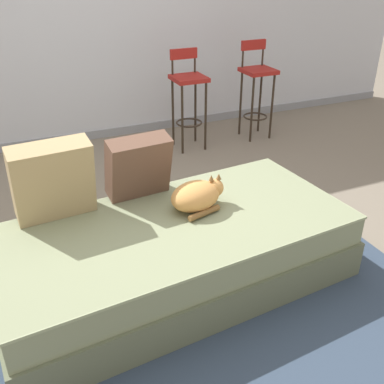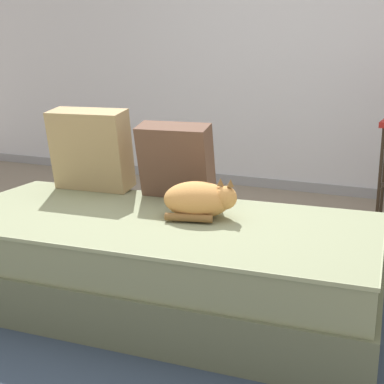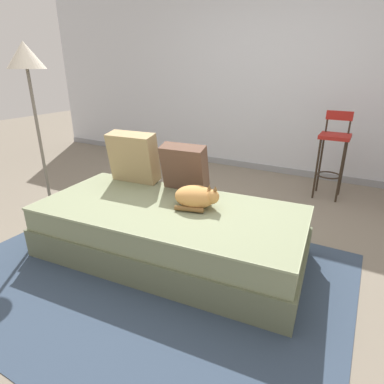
{
  "view_description": "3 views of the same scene",
  "coord_description": "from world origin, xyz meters",
  "px_view_note": "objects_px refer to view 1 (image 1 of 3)",
  "views": [
    {
      "loc": [
        -0.79,
        -2.45,
        1.81
      ],
      "look_at": [
        0.15,
        -0.3,
        0.55
      ],
      "focal_mm": 42.0,
      "sensor_mm": 36.0,
      "label": 1
    },
    {
      "loc": [
        1.21,
        -2.51,
        1.14
      ],
      "look_at": [
        0.15,
        -0.3,
        0.55
      ],
      "focal_mm": 50.0,
      "sensor_mm": 36.0,
      "label": 2
    },
    {
      "loc": [
        1.26,
        -2.3,
        1.45
      ],
      "look_at": [
        0.15,
        -0.3,
        0.55
      ],
      "focal_mm": 30.0,
      "sensor_mm": 36.0,
      "label": 3
    }
  ],
  "objects_px": {
    "throw_pillow_corner": "(53,180)",
    "bar_stool_by_doorway": "(257,82)",
    "couch": "(176,252)",
    "throw_pillow_middle": "(138,167)",
    "bar_stool_near_window": "(188,90)",
    "cat": "(197,195)"
  },
  "relations": [
    {
      "from": "throw_pillow_corner",
      "to": "bar_stool_by_doorway",
      "type": "height_order",
      "value": "bar_stool_by_doorway"
    },
    {
      "from": "couch",
      "to": "throw_pillow_corner",
      "type": "distance_m",
      "value": 0.83
    },
    {
      "from": "throw_pillow_middle",
      "to": "bar_stool_near_window",
      "type": "bearing_deg",
      "value": 57.38
    },
    {
      "from": "throw_pillow_middle",
      "to": "throw_pillow_corner",
      "type": "bearing_deg",
      "value": -175.04
    },
    {
      "from": "throw_pillow_middle",
      "to": "bar_stool_near_window",
      "type": "xyz_separation_m",
      "value": [
        1.02,
        1.59,
        -0.04
      ]
    },
    {
      "from": "throw_pillow_corner",
      "to": "bar_stool_near_window",
      "type": "bearing_deg",
      "value": 46.76
    },
    {
      "from": "throw_pillow_middle",
      "to": "bar_stool_by_doorway",
      "type": "xyz_separation_m",
      "value": [
        1.8,
        1.59,
        -0.04
      ]
    },
    {
      "from": "cat",
      "to": "throw_pillow_corner",
      "type": "bearing_deg",
      "value": 163.09
    },
    {
      "from": "throw_pillow_middle",
      "to": "bar_stool_near_window",
      "type": "relative_size",
      "value": 0.42
    },
    {
      "from": "throw_pillow_corner",
      "to": "bar_stool_near_window",
      "type": "height_order",
      "value": "bar_stool_near_window"
    },
    {
      "from": "throw_pillow_middle",
      "to": "bar_stool_near_window",
      "type": "distance_m",
      "value": 1.89
    },
    {
      "from": "throw_pillow_corner",
      "to": "bar_stool_near_window",
      "type": "distance_m",
      "value": 2.24
    },
    {
      "from": "couch",
      "to": "throw_pillow_middle",
      "type": "relative_size",
      "value": 5.27
    },
    {
      "from": "throw_pillow_corner",
      "to": "bar_stool_near_window",
      "type": "xyz_separation_m",
      "value": [
        1.54,
        1.63,
        -0.07
      ]
    },
    {
      "from": "throw_pillow_middle",
      "to": "bar_stool_near_window",
      "type": "height_order",
      "value": "bar_stool_near_window"
    },
    {
      "from": "couch",
      "to": "throw_pillow_middle",
      "type": "height_order",
      "value": "throw_pillow_middle"
    },
    {
      "from": "bar_stool_near_window",
      "to": "bar_stool_by_doorway",
      "type": "xyz_separation_m",
      "value": [
        0.78,
        0.0,
        0.0
      ]
    },
    {
      "from": "cat",
      "to": "bar_stool_near_window",
      "type": "xyz_separation_m",
      "value": [
        0.74,
        1.88,
        0.08
      ]
    },
    {
      "from": "couch",
      "to": "throw_pillow_corner",
      "type": "bearing_deg",
      "value": 150.27
    },
    {
      "from": "throw_pillow_corner",
      "to": "bar_stool_by_doorway",
      "type": "bearing_deg",
      "value": 35.16
    },
    {
      "from": "throw_pillow_corner",
      "to": "bar_stool_by_doorway",
      "type": "distance_m",
      "value": 2.84
    },
    {
      "from": "cat",
      "to": "bar_stool_by_doorway",
      "type": "height_order",
      "value": "bar_stool_by_doorway"
    }
  ]
}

